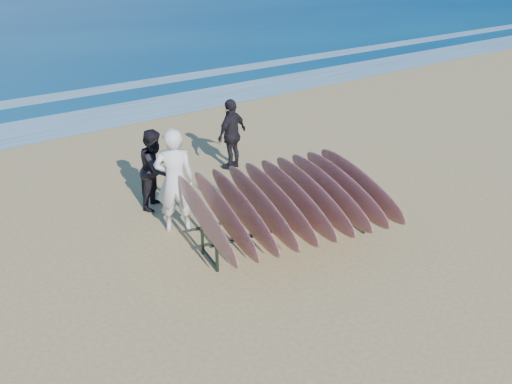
# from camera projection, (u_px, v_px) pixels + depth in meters

# --- Properties ---
(ground) EXTENTS (120.00, 120.00, 0.00)m
(ground) POSITION_uv_depth(u_px,v_px,m) (285.00, 257.00, 9.35)
(ground) COLOR tan
(ground) RESTS_ON ground
(foam_near) EXTENTS (160.00, 160.00, 0.00)m
(foam_near) POSITION_uv_depth(u_px,v_px,m) (70.00, 123.00, 16.52)
(foam_near) COLOR white
(foam_near) RESTS_ON ground
(foam_far) EXTENTS (160.00, 160.00, 0.00)m
(foam_far) POSITION_uv_depth(u_px,v_px,m) (33.00, 100.00, 19.03)
(foam_far) COLOR white
(foam_far) RESTS_ON ground
(surfboard_rack) EXTENTS (3.66, 3.34, 1.35)m
(surfboard_rack) POSITION_uv_depth(u_px,v_px,m) (287.00, 200.00, 9.45)
(surfboard_rack) COLOR black
(surfboard_rack) RESTS_ON ground
(person_white) EXTENTS (0.87, 0.79, 2.00)m
(person_white) POSITION_uv_depth(u_px,v_px,m) (175.00, 181.00, 9.87)
(person_white) COLOR silver
(person_white) RESTS_ON ground
(person_dark_a) EXTENTS (1.01, 0.98, 1.65)m
(person_dark_a) POSITION_uv_depth(u_px,v_px,m) (155.00, 169.00, 10.88)
(person_dark_a) COLOR black
(person_dark_a) RESTS_ON ground
(person_dark_b) EXTENTS (1.08, 0.70, 1.70)m
(person_dark_b) POSITION_uv_depth(u_px,v_px,m) (232.00, 134.00, 12.83)
(person_dark_b) COLOR black
(person_dark_b) RESTS_ON ground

